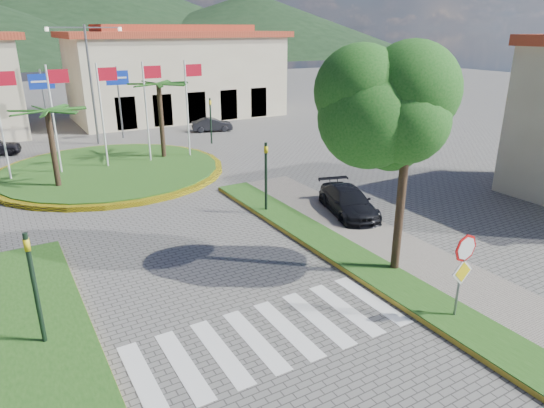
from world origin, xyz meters
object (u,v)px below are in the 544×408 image
car_side_right (348,202)px  car_dark_b (212,125)px  roundabout_island (110,170)px  deciduous_tree (409,119)px  stop_sign (463,264)px

car_side_right → car_dark_b: bearing=100.0°
roundabout_island → deciduous_tree: 18.55m
stop_sign → car_dark_b: (4.91, 28.04, -1.26)m
car_dark_b → car_side_right: 20.15m
deciduous_tree → car_side_right: size_ratio=1.64×
car_dark_b → roundabout_island: bearing=145.5°
deciduous_tree → car_side_right: 7.05m
roundabout_island → car_dark_b: roundabout_island is taller
roundabout_island → car_side_right: bearing=-58.0°
deciduous_tree → car_side_right: bearing=68.1°
roundabout_island → car_dark_b: bearing=39.2°
car_side_right → stop_sign: bearing=-91.4°
stop_sign → car_side_right: bearing=72.0°
roundabout_island → car_dark_b: 12.66m
stop_sign → deciduous_tree: deciduous_tree is taller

